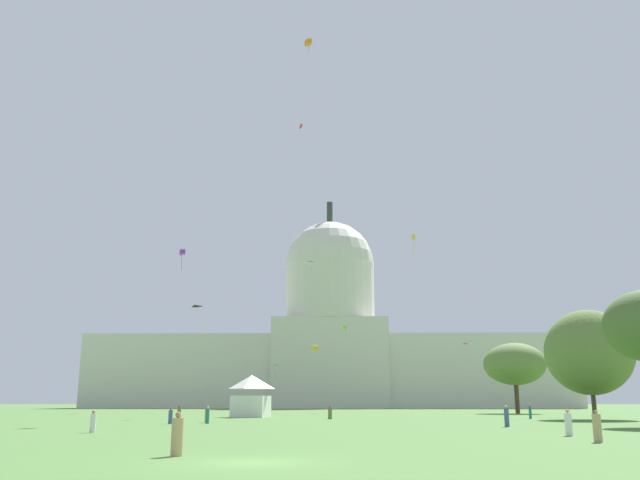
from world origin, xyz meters
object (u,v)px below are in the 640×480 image
(person_tan_near_tree_west, at_px, (597,428))
(kite_red_high, at_px, (301,126))
(person_white_near_tent, at_px, (93,423))
(kite_white_low, at_px, (207,325))
(person_olive_aisle_center, at_px, (179,414))
(kite_magenta_low, at_px, (467,347))
(person_denim_front_right, at_px, (171,416))
(kite_yellow_mid, at_px, (414,241))
(person_teal_mid_right, at_px, (530,412))
(kite_violet_mid, at_px, (182,252))
(capitol_building, at_px, (330,345))
(event_tent, at_px, (251,396))
(tree_east_near, at_px, (589,352))
(person_orange_edge_east, at_px, (207,415))
(kite_gold_low, at_px, (315,348))
(person_denim_back_center, at_px, (507,417))
(person_white_back_left, at_px, (568,424))
(tree_east_mid, at_px, (515,364))
(kite_black_low, at_px, (194,307))
(kite_green_low, at_px, (277,367))
(person_teal_lawn_far_left, at_px, (208,415))
(person_tan_lawn_far_right, at_px, (177,436))
(kite_orange_high, at_px, (308,43))
(kite_blue_mid, at_px, (310,264))
(kite_lime_low, at_px, (345,328))
(person_olive_mid_center, at_px, (330,413))

(person_tan_near_tree_west, distance_m, kite_red_high, 113.84)
(person_white_near_tent, bearing_deg, kite_white_low, 167.46)
(person_olive_aisle_center, height_order, person_tan_near_tree_west, person_olive_aisle_center)
(kite_red_high, distance_m, kite_magenta_low, 62.97)
(person_denim_front_right, height_order, kite_yellow_mid, kite_yellow_mid)
(person_teal_mid_right, xyz_separation_m, kite_violet_mid, (-55.22, 51.50, 31.30))
(kite_yellow_mid, bearing_deg, capitol_building, 138.96)
(event_tent, distance_m, tree_east_near, 42.86)
(person_orange_edge_east, bearing_deg, kite_white_low, -160.53)
(capitol_building, bearing_deg, person_denim_front_right, -95.80)
(capitol_building, distance_m, person_orange_edge_east, 132.63)
(person_denim_front_right, distance_m, person_teal_mid_right, 43.55)
(person_orange_edge_east, distance_m, kite_gold_low, 37.86)
(person_white_near_tent, bearing_deg, person_denim_back_center, 91.37)
(person_white_back_left, xyz_separation_m, person_white_near_tent, (-31.04, 3.56, -0.05))
(tree_east_mid, relative_size, kite_yellow_mid, 3.28)
(person_olive_aisle_center, xyz_separation_m, kite_black_low, (-2.15, 15.23, 13.00))
(person_white_back_left, bearing_deg, kite_green_low, 82.29)
(person_teal_lawn_far_left, bearing_deg, kite_magenta_low, -82.35)
(kite_red_high, bearing_deg, tree_east_mid, 71.80)
(tree_east_mid, height_order, person_tan_lawn_far_right, tree_east_mid)
(tree_east_mid, height_order, kite_orange_high, kite_orange_high)
(kite_white_low, relative_size, kite_gold_low, 1.38)
(kite_orange_high, xyz_separation_m, kite_white_low, (-21.44, 39.23, -38.74))
(kite_black_low, bearing_deg, person_denim_back_center, -11.42)
(person_teal_lawn_far_left, height_order, kite_blue_mid, kite_blue_mid)
(person_tan_lawn_far_right, bearing_deg, kite_violet_mid, -36.44)
(person_denim_front_right, bearing_deg, kite_white_low, 67.55)
(kite_black_low, bearing_deg, kite_green_low, 116.07)
(kite_black_low, bearing_deg, capitol_building, 110.58)
(kite_blue_mid, height_order, kite_magenta_low, kite_blue_mid)
(person_olive_aisle_center, xyz_separation_m, kite_lime_low, (17.63, 57.98, 14.83))
(person_tan_near_tree_west, distance_m, kite_magenta_low, 121.84)
(kite_violet_mid, bearing_deg, person_denim_back_center, 9.51)
(kite_blue_mid, height_order, kite_green_low, kite_blue_mid)
(tree_east_near, distance_m, kite_white_low, 75.97)
(person_teal_lawn_far_left, xyz_separation_m, kite_black_low, (-5.87, 19.63, 13.02))
(person_white_back_left, bearing_deg, person_denim_front_right, 123.58)
(tree_east_near, bearing_deg, kite_black_low, 174.59)
(person_olive_mid_center, height_order, kite_yellow_mid, kite_yellow_mid)
(tree_east_mid, relative_size, person_white_near_tent, 9.18)
(person_denim_front_right, distance_m, person_tan_near_tree_west, 40.49)
(person_olive_aisle_center, distance_m, kite_lime_low, 62.39)
(person_teal_mid_right, height_order, kite_black_low, kite_black_low)
(kite_violet_mid, bearing_deg, person_tan_lawn_far_right, -7.89)
(capitol_building, relative_size, person_teal_lawn_far_left, 86.28)
(capitol_building, bearing_deg, kite_blue_mid, -95.74)
(kite_violet_mid, bearing_deg, kite_red_high, 61.73)
(capitol_building, height_order, kite_yellow_mid, capitol_building)
(tree_east_mid, height_order, person_teal_mid_right, tree_east_mid)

